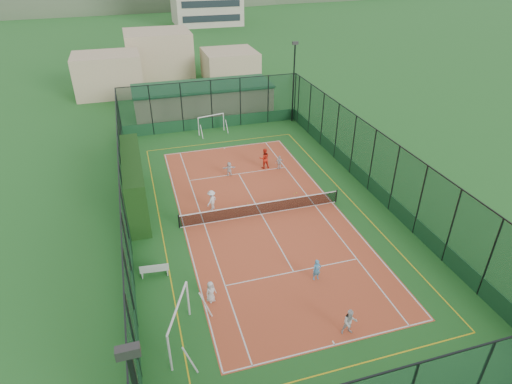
{
  "coord_description": "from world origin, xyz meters",
  "views": [
    {
      "loc": [
        -7.61,
        -24.18,
        16.68
      ],
      "look_at": [
        -0.05,
        1.15,
        1.2
      ],
      "focal_mm": 30.0,
      "sensor_mm": 36.0,
      "label": 1
    }
  ],
  "objects_px": {
    "white_bench": "(154,269)",
    "child_near_mid": "(317,270)",
    "futsal_goal_near": "(179,324)",
    "coach": "(264,158)",
    "floodlight_ne": "(293,83)",
    "clubhouse": "(203,99)",
    "child_near_left": "(211,292)",
    "futsal_goal_far": "(211,124)",
    "child_far_right": "(279,162)",
    "child_far_left": "(212,200)",
    "child_far_back": "(229,169)",
    "child_near_right": "(350,322)"
  },
  "relations": [
    {
      "from": "white_bench",
      "to": "child_far_left",
      "type": "xyz_separation_m",
      "value": [
        4.6,
        6.03,
        0.31
      ]
    },
    {
      "from": "futsal_goal_far",
      "to": "child_near_mid",
      "type": "bearing_deg",
      "value": -99.6
    },
    {
      "from": "futsal_goal_near",
      "to": "child_near_left",
      "type": "xyz_separation_m",
      "value": [
        1.92,
        2.19,
        -0.46
      ]
    },
    {
      "from": "futsal_goal_far",
      "to": "child_far_back",
      "type": "xyz_separation_m",
      "value": [
        -0.42,
        -9.41,
        -0.31
      ]
    },
    {
      "from": "child_near_mid",
      "to": "clubhouse",
      "type": "bearing_deg",
      "value": 90.47
    },
    {
      "from": "white_bench",
      "to": "child_near_left",
      "type": "relative_size",
      "value": 1.26
    },
    {
      "from": "white_bench",
      "to": "child_far_back",
      "type": "height_order",
      "value": "child_far_back"
    },
    {
      "from": "child_far_back",
      "to": "child_far_right",
      "type": "bearing_deg",
      "value": -176.98
    },
    {
      "from": "white_bench",
      "to": "child_near_mid",
      "type": "bearing_deg",
      "value": -12.76
    },
    {
      "from": "child_near_mid",
      "to": "child_far_right",
      "type": "bearing_deg",
      "value": 77.94
    },
    {
      "from": "futsal_goal_far",
      "to": "child_far_left",
      "type": "height_order",
      "value": "futsal_goal_far"
    },
    {
      "from": "futsal_goal_far",
      "to": "child_near_right",
      "type": "relative_size",
      "value": 1.9
    },
    {
      "from": "white_bench",
      "to": "futsal_goal_far",
      "type": "distance_m",
      "value": 21.5
    },
    {
      "from": "child_near_mid",
      "to": "child_near_right",
      "type": "relative_size",
      "value": 0.9
    },
    {
      "from": "child_far_right",
      "to": "clubhouse",
      "type": "bearing_deg",
      "value": -76.97
    },
    {
      "from": "floodlight_ne",
      "to": "white_bench",
      "type": "distance_m",
      "value": 26.88
    },
    {
      "from": "child_far_right",
      "to": "child_far_left",
      "type": "bearing_deg",
      "value": 34.82
    },
    {
      "from": "coach",
      "to": "futsal_goal_far",
      "type": "bearing_deg",
      "value": -70.86
    },
    {
      "from": "floodlight_ne",
      "to": "child_far_right",
      "type": "distance_m",
      "value": 11.99
    },
    {
      "from": "floodlight_ne",
      "to": "child_far_right",
      "type": "xyz_separation_m",
      "value": [
        -5.05,
        -10.29,
        -3.52
      ]
    },
    {
      "from": "white_bench",
      "to": "coach",
      "type": "relative_size",
      "value": 0.92
    },
    {
      "from": "child_far_left",
      "to": "child_far_right",
      "type": "xyz_separation_m",
      "value": [
        6.76,
        4.65,
        -0.17
      ]
    },
    {
      "from": "white_bench",
      "to": "coach",
      "type": "height_order",
      "value": "coach"
    },
    {
      "from": "futsal_goal_near",
      "to": "child_near_mid",
      "type": "distance_m",
      "value": 8.31
    },
    {
      "from": "child_near_left",
      "to": "child_near_mid",
      "type": "height_order",
      "value": "child_near_mid"
    },
    {
      "from": "floodlight_ne",
      "to": "futsal_goal_far",
      "type": "height_order",
      "value": "floodlight_ne"
    },
    {
      "from": "clubhouse",
      "to": "child_near_right",
      "type": "bearing_deg",
      "value": -88.36
    },
    {
      "from": "child_far_right",
      "to": "child_far_back",
      "type": "bearing_deg",
      "value": -0.69
    },
    {
      "from": "futsal_goal_near",
      "to": "child_near_mid",
      "type": "xyz_separation_m",
      "value": [
        8.01,
        2.17,
        -0.44
      ]
    },
    {
      "from": "child_near_left",
      "to": "child_near_right",
      "type": "xyz_separation_m",
      "value": [
        6.04,
        -4.09,
        0.1
      ]
    },
    {
      "from": "futsal_goal_near",
      "to": "child_near_right",
      "type": "relative_size",
      "value": 2.32
    },
    {
      "from": "child_near_left",
      "to": "child_near_mid",
      "type": "relative_size",
      "value": 0.96
    },
    {
      "from": "clubhouse",
      "to": "child_far_right",
      "type": "distance_m",
      "value": 16.12
    },
    {
      "from": "futsal_goal_near",
      "to": "futsal_goal_far",
      "type": "bearing_deg",
      "value": 7.85
    },
    {
      "from": "child_near_left",
      "to": "child_far_back",
      "type": "relative_size",
      "value": 1.08
    },
    {
      "from": "white_bench",
      "to": "child_far_left",
      "type": "distance_m",
      "value": 7.59
    },
    {
      "from": "floodlight_ne",
      "to": "futsal_goal_near",
      "type": "distance_m",
      "value": 30.56
    },
    {
      "from": "child_near_right",
      "to": "child_far_left",
      "type": "height_order",
      "value": "child_far_left"
    },
    {
      "from": "white_bench",
      "to": "clubhouse",
      "type": "bearing_deg",
      "value": 79.34
    },
    {
      "from": "futsal_goal_near",
      "to": "coach",
      "type": "bearing_deg",
      "value": -7.31
    },
    {
      "from": "white_bench",
      "to": "child_near_right",
      "type": "xyz_separation_m",
      "value": [
        8.76,
        -7.03,
        0.3
      ]
    },
    {
      "from": "floodlight_ne",
      "to": "clubhouse",
      "type": "height_order",
      "value": "floodlight_ne"
    },
    {
      "from": "coach",
      "to": "child_near_left",
      "type": "bearing_deg",
      "value": 64.18
    },
    {
      "from": "child_near_right",
      "to": "child_far_left",
      "type": "xyz_separation_m",
      "value": [
        -4.16,
        13.07,
        0.02
      ]
    },
    {
      "from": "white_bench",
      "to": "child_far_back",
      "type": "xyz_separation_m",
      "value": [
        7.02,
        10.76,
        0.15
      ]
    },
    {
      "from": "coach",
      "to": "child_far_right",
      "type": "bearing_deg",
      "value": 156.75
    },
    {
      "from": "white_bench",
      "to": "futsal_goal_far",
      "type": "xyz_separation_m",
      "value": [
        7.43,
        20.17,
        0.46
      ]
    },
    {
      "from": "clubhouse",
      "to": "futsal_goal_far",
      "type": "height_order",
      "value": "clubhouse"
    },
    {
      "from": "futsal_goal_far",
      "to": "child_near_right",
      "type": "distance_m",
      "value": 27.23
    },
    {
      "from": "clubhouse",
      "to": "child_far_left",
      "type": "height_order",
      "value": "clubhouse"
    }
  ]
}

